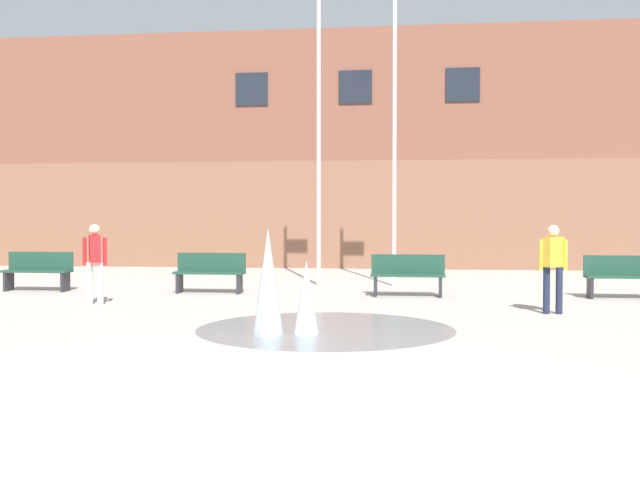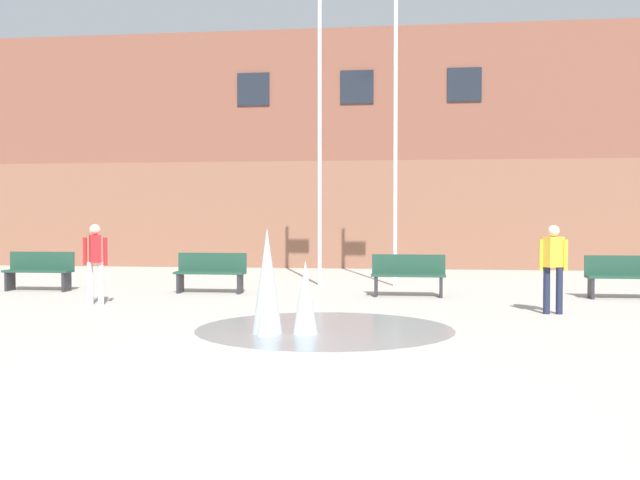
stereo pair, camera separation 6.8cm
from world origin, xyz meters
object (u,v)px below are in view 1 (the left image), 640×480
(park_bench_left_of_flagpoles, at_px, (210,272))
(adult_watching, at_px, (95,258))
(park_bench_under_left_flagpole, at_px, (408,274))
(park_bench_far_right, at_px, (624,276))
(adult_in_red, at_px, (553,262))
(flagpole_left, at_px, (320,113))
(flagpole_right, at_px, (396,113))
(park_bench_far_left, at_px, (38,270))

(park_bench_left_of_flagpoles, relative_size, adult_watching, 1.01)
(park_bench_under_left_flagpole, xyz_separation_m, park_bench_far_right, (4.55, 0.14, 0.00))
(adult_in_red, relative_size, adult_watching, 1.00)
(park_bench_left_of_flagpoles, xyz_separation_m, adult_in_red, (7.07, -2.81, 0.45))
(park_bench_far_right, height_order, flagpole_left, flagpole_left)
(park_bench_under_left_flagpole, bearing_deg, adult_watching, -158.92)
(flagpole_right, bearing_deg, park_bench_left_of_flagpoles, -151.39)
(park_bench_under_left_flagpole, bearing_deg, park_bench_far_left, 178.89)
(park_bench_far_left, bearing_deg, flagpole_left, 19.63)
(adult_in_red, distance_m, flagpole_left, 7.79)
(park_bench_under_left_flagpole, xyz_separation_m, adult_in_red, (2.59, -2.63, 0.45))
(park_bench_far_right, bearing_deg, flagpole_right, 154.73)
(park_bench_far_right, xyz_separation_m, flagpole_right, (-4.88, 2.30, 3.83))
(adult_watching, xyz_separation_m, flagpole_right, (5.77, 4.79, 3.38))
(park_bench_far_right, distance_m, flagpole_right, 6.62)
(park_bench_under_left_flagpole, xyz_separation_m, flagpole_left, (-2.24, 2.44, 3.86))
(park_bench_far_left, relative_size, flagpole_right, 0.20)
(adult_watching, height_order, flagpole_right, flagpole_right)
(park_bench_left_of_flagpoles, bearing_deg, park_bench_under_left_flagpole, -2.29)
(adult_in_red, bearing_deg, park_bench_far_left, -49.20)
(park_bench_far_right, xyz_separation_m, flagpole_left, (-6.79, 2.30, 3.86))
(park_bench_left_of_flagpoles, relative_size, adult_in_red, 1.01)
(park_bench_far_left, xyz_separation_m, adult_in_red, (11.20, -2.80, 0.45))
(park_bench_left_of_flagpoles, distance_m, flagpole_left, 5.01)
(adult_in_red, bearing_deg, park_bench_far_right, -160.48)
(adult_in_red, bearing_deg, park_bench_left_of_flagpoles, -56.86)
(park_bench_under_left_flagpole, bearing_deg, park_bench_far_right, 1.71)
(park_bench_far_right, distance_m, flagpole_left, 8.14)
(park_bench_left_of_flagpoles, xyz_separation_m, flagpole_right, (4.14, 2.26, 3.83))
(flagpole_right, bearing_deg, adult_in_red, -60.06)
(park_bench_left_of_flagpoles, bearing_deg, park_bench_far_left, -179.84)
(park_bench_under_left_flagpole, height_order, flagpole_right, flagpole_right)
(flagpole_left, bearing_deg, park_bench_left_of_flagpoles, -134.70)
(adult_in_red, height_order, flagpole_right, flagpole_right)
(adult_watching, bearing_deg, flagpole_right, -79.67)
(park_bench_far_left, xyz_separation_m, park_bench_under_left_flagpole, (8.61, -0.17, 0.00))
(adult_in_red, relative_size, flagpole_left, 0.19)
(park_bench_left_of_flagpoles, distance_m, park_bench_under_left_flagpole, 4.48)
(park_bench_under_left_flagpole, distance_m, park_bench_far_right, 4.55)
(park_bench_far_left, relative_size, park_bench_under_left_flagpole, 1.00)
(park_bench_far_left, distance_m, park_bench_left_of_flagpoles, 4.13)
(park_bench_left_of_flagpoles, bearing_deg, flagpole_left, 45.30)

